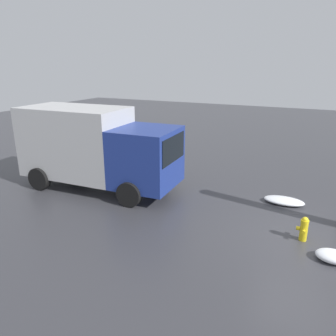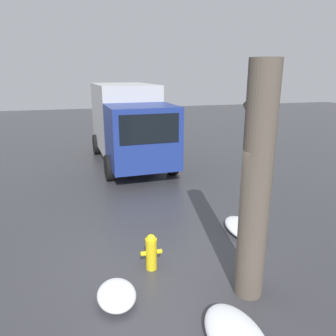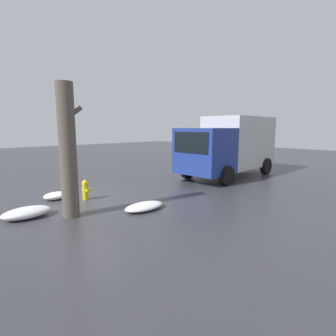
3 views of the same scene
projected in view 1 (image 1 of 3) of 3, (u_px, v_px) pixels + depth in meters
name	position (u px, v px, depth m)	size (l,w,h in m)	color
ground_plane	(302.00, 240.00, 9.29)	(60.00, 60.00, 0.00)	#38383D
fire_hydrant	(304.00, 228.00, 9.18)	(0.32, 0.41, 0.72)	yellow
delivery_truck	(95.00, 146.00, 12.76)	(6.37, 2.78, 3.17)	navy
snow_pile_by_hydrant	(284.00, 201.00, 11.66)	(1.39, 0.74, 0.22)	white
snow_pile_curbside	(333.00, 256.00, 8.27)	(0.86, 0.64, 0.27)	white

